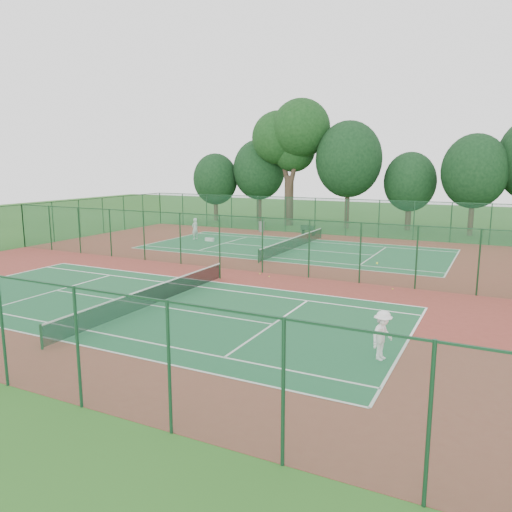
{
  "coord_description": "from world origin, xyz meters",
  "views": [
    {
      "loc": [
        14.82,
        -27.43,
        6.74
      ],
      "look_at": [
        2.48,
        -2.76,
        1.6
      ],
      "focal_mm": 35.0,
      "sensor_mm": 36.0,
      "label": 1
    }
  ],
  "objects_px": {
    "player_near": "(382,335)",
    "big_tree": "(291,137)",
    "trash_bin": "(261,227)",
    "kit_bag": "(210,240)",
    "bench": "(308,230)",
    "player_far": "(195,229)"
  },
  "relations": [
    {
      "from": "player_far",
      "to": "big_tree",
      "type": "relative_size",
      "value": 0.14
    },
    {
      "from": "bench",
      "to": "kit_bag",
      "type": "height_order",
      "value": "bench"
    },
    {
      "from": "player_far",
      "to": "kit_bag",
      "type": "height_order",
      "value": "player_far"
    },
    {
      "from": "bench",
      "to": "big_tree",
      "type": "xyz_separation_m",
      "value": [
        -4.61,
        6.61,
        9.03
      ]
    },
    {
      "from": "player_near",
      "to": "big_tree",
      "type": "xyz_separation_m",
      "value": [
        -17.79,
        34.26,
        8.64
      ]
    },
    {
      "from": "player_far",
      "to": "kit_bag",
      "type": "bearing_deg",
      "value": 91.4
    },
    {
      "from": "player_near",
      "to": "kit_bag",
      "type": "bearing_deg",
      "value": 61.99
    },
    {
      "from": "player_near",
      "to": "trash_bin",
      "type": "height_order",
      "value": "player_near"
    },
    {
      "from": "player_near",
      "to": "bench",
      "type": "relative_size",
      "value": 1.09
    },
    {
      "from": "trash_bin",
      "to": "bench",
      "type": "height_order",
      "value": "trash_bin"
    },
    {
      "from": "trash_bin",
      "to": "kit_bag",
      "type": "bearing_deg",
      "value": -99.93
    },
    {
      "from": "trash_bin",
      "to": "bench",
      "type": "distance_m",
      "value": 5.02
    },
    {
      "from": "player_near",
      "to": "player_far",
      "type": "xyz_separation_m",
      "value": [
        -21.29,
        20.58,
        0.07
      ]
    },
    {
      "from": "kit_bag",
      "to": "player_far",
      "type": "bearing_deg",
      "value": 162.84
    },
    {
      "from": "player_near",
      "to": "big_tree",
      "type": "bearing_deg",
      "value": 45.38
    },
    {
      "from": "player_near",
      "to": "kit_bag",
      "type": "relative_size",
      "value": 2.24
    },
    {
      "from": "trash_bin",
      "to": "big_tree",
      "type": "distance_m",
      "value": 11.07
    },
    {
      "from": "player_far",
      "to": "trash_bin",
      "type": "height_order",
      "value": "player_far"
    },
    {
      "from": "bench",
      "to": "kit_bag",
      "type": "bearing_deg",
      "value": -114.44
    },
    {
      "from": "player_far",
      "to": "trash_bin",
      "type": "bearing_deg",
      "value": 170.62
    },
    {
      "from": "player_far",
      "to": "trash_bin",
      "type": "distance_m",
      "value": 7.91
    },
    {
      "from": "kit_bag",
      "to": "bench",
      "type": "bearing_deg",
      "value": 44.62
    }
  ]
}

